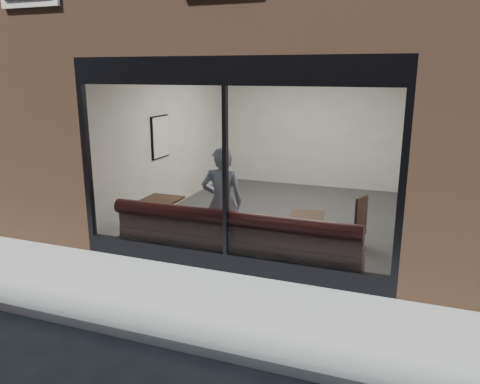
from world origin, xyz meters
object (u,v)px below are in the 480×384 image
at_px(banquette, 236,249).
at_px(cafe_table_left, 161,200).
at_px(person, 222,202).
at_px(cafe_table_right, 307,215).
at_px(cafe_chair_right, 350,234).

distance_m(banquette, cafe_table_left, 1.82).
height_order(person, cafe_table_left, person).
height_order(banquette, cafe_table_right, cafe_table_right).
bearing_deg(person, cafe_table_right, 175.46).
distance_m(person, cafe_table_right, 1.39).
bearing_deg(banquette, cafe_chair_right, 38.81).
xyz_separation_m(banquette, cafe_chair_right, (1.63, 1.31, 0.01)).
distance_m(banquette, person, 0.79).
height_order(person, cafe_chair_right, person).
bearing_deg(cafe_chair_right, person, 50.59).
bearing_deg(cafe_chair_right, cafe_table_left, 33.91).
xyz_separation_m(banquette, cafe_table_left, (-1.65, 0.55, 0.52)).
relative_size(banquette, person, 2.18).
xyz_separation_m(cafe_table_right, cafe_chair_right, (0.61, 0.76, -0.50)).
bearing_deg(cafe_chair_right, banquette, 59.68).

